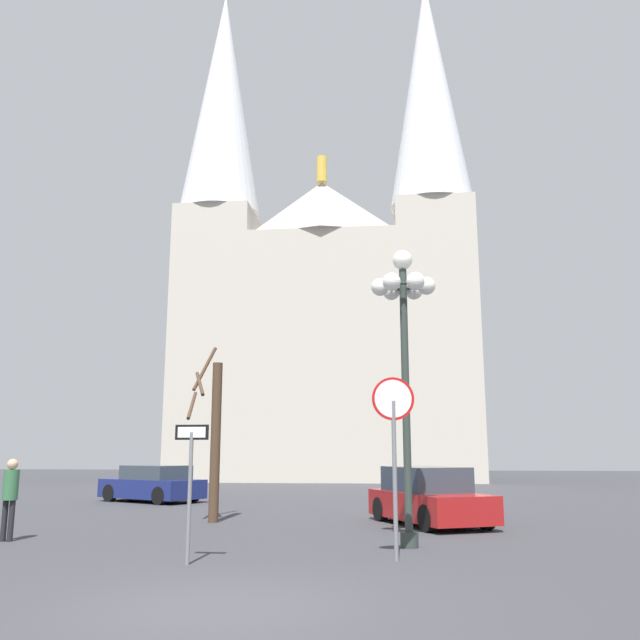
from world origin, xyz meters
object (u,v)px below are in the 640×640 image
(street_lamp, at_px, (404,325))
(bare_tree, at_px, (214,435))
(stop_sign, at_px, (394,430))
(cathedral, at_px, (326,300))
(parked_car_far_navy, at_px, (153,484))
(pedestrian_walking, at_px, (10,491))
(one_way_arrow_sign, at_px, (190,475))
(parked_car_near_red, at_px, (429,498))

(street_lamp, xyz_separation_m, bare_tree, (-5.18, 4.28, -2.18))
(stop_sign, bearing_deg, cathedral, 97.37)
(street_lamp, xyz_separation_m, parked_car_far_navy, (-9.32, 11.25, -3.86))
(street_lamp, height_order, bare_tree, street_lamp)
(bare_tree, bearing_deg, pedestrian_walking, -128.41)
(bare_tree, distance_m, parked_car_far_navy, 8.28)
(parked_car_far_navy, distance_m, pedestrian_walking, 11.22)
(bare_tree, bearing_deg, parked_car_far_navy, 120.70)
(bare_tree, height_order, pedestrian_walking, bare_tree)
(parked_car_far_navy, bearing_deg, one_way_arrow_sign, -68.04)
(one_way_arrow_sign, height_order, parked_car_near_red, one_way_arrow_sign)
(stop_sign, distance_m, street_lamp, 2.82)
(street_lamp, relative_size, pedestrian_walking, 3.58)
(street_lamp, height_order, parked_car_far_navy, street_lamp)
(one_way_arrow_sign, bearing_deg, cathedral, 91.14)
(street_lamp, distance_m, parked_car_near_red, 5.73)
(one_way_arrow_sign, height_order, street_lamp, street_lamp)
(parked_car_near_red, relative_size, parked_car_far_navy, 0.99)
(parked_car_near_red, bearing_deg, cathedral, 100.92)
(cathedral, distance_m, stop_sign, 34.11)
(stop_sign, xyz_separation_m, parked_car_near_red, (0.92, 5.91, -1.57))
(bare_tree, xyz_separation_m, parked_car_far_navy, (-4.14, 6.97, -1.69))
(street_lamp, xyz_separation_m, parked_car_near_red, (0.64, 4.22, -3.82))
(parked_car_far_navy, bearing_deg, parked_car_near_red, -35.20)
(one_way_arrow_sign, bearing_deg, pedestrian_walking, 152.13)
(bare_tree, relative_size, parked_car_near_red, 1.11)
(parked_car_near_red, xyz_separation_m, pedestrian_walking, (-9.15, -4.15, 0.36))
(cathedral, xyz_separation_m, stop_sign, (4.19, -32.37, -9.90))
(parked_car_near_red, bearing_deg, one_way_arrow_sign, -123.82)
(bare_tree, xyz_separation_m, parked_car_near_red, (5.82, -0.05, -1.64))
(one_way_arrow_sign, height_order, pedestrian_walking, one_way_arrow_sign)
(one_way_arrow_sign, relative_size, bare_tree, 0.48)
(cathedral, bearing_deg, one_way_arrow_sign, -88.86)
(bare_tree, relative_size, parked_car_far_navy, 1.10)
(one_way_arrow_sign, xyz_separation_m, parked_car_near_red, (4.45, 6.64, -0.79))
(bare_tree, height_order, parked_car_far_navy, bare_tree)
(parked_car_near_red, bearing_deg, street_lamp, -98.65)
(street_lamp, relative_size, bare_tree, 1.26)
(street_lamp, bearing_deg, parked_car_far_navy, 129.63)
(stop_sign, xyz_separation_m, parked_car_far_navy, (-9.04, 12.93, -1.61))
(one_way_arrow_sign, bearing_deg, parked_car_near_red, 56.18)
(one_way_arrow_sign, distance_m, street_lamp, 5.43)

